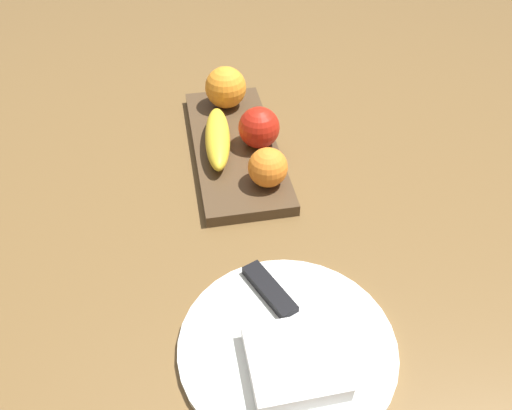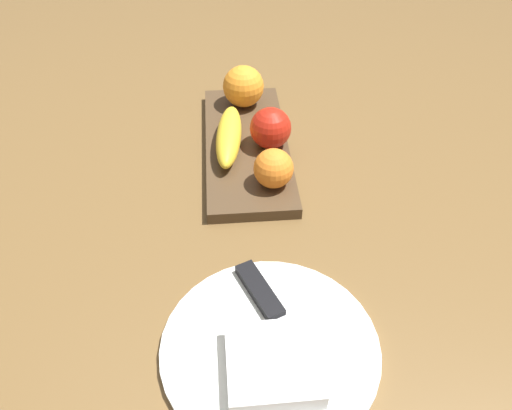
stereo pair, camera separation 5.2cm
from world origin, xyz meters
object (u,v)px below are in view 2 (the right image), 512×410
(orange_near_banana, at_px, (274,168))
(orange_near_apple, at_px, (243,86))
(knife, at_px, (265,300))
(banana, at_px, (229,136))
(dinner_plate, at_px, (270,347))
(apple, at_px, (271,128))
(fruit_tray, at_px, (247,146))
(folded_napkin, at_px, (273,364))

(orange_near_banana, bearing_deg, orange_near_apple, -172.75)
(knife, bearing_deg, orange_near_banana, 148.49)
(orange_near_apple, height_order, knife, orange_near_apple)
(banana, relative_size, dinner_plate, 0.68)
(apple, distance_m, dinner_plate, 0.38)
(orange_near_apple, relative_size, knife, 0.43)
(orange_near_apple, bearing_deg, fruit_tray, -1.35)
(fruit_tray, xyz_separation_m, folded_napkin, (0.42, -0.00, 0.01))
(banana, xyz_separation_m, folded_napkin, (0.41, 0.03, -0.02))
(fruit_tray, height_order, dinner_plate, fruit_tray)
(folded_napkin, bearing_deg, orange_near_apple, 179.70)
(folded_napkin, distance_m, knife, 0.09)
(fruit_tray, bearing_deg, folded_napkin, -0.00)
(knife, bearing_deg, folded_napkin, -23.09)
(fruit_tray, relative_size, orange_near_banana, 5.85)
(fruit_tray, bearing_deg, banana, -70.39)
(fruit_tray, distance_m, apple, 0.06)
(apple, xyz_separation_m, knife, (0.31, -0.04, -0.04))
(apple, xyz_separation_m, banana, (-0.00, -0.07, -0.01))
(fruit_tray, height_order, orange_near_apple, orange_near_apple)
(orange_near_apple, relative_size, dinner_plate, 0.30)
(orange_near_banana, bearing_deg, folded_napkin, -6.16)
(dinner_plate, xyz_separation_m, folded_napkin, (0.03, -0.00, 0.02))
(orange_near_banana, relative_size, folded_napkin, 0.60)
(banana, bearing_deg, folded_napkin, 10.43)
(orange_near_apple, bearing_deg, banana, -14.04)
(banana, xyz_separation_m, dinner_plate, (0.38, 0.03, -0.03))
(banana, distance_m, orange_near_banana, 0.12)
(banana, xyz_separation_m, orange_near_apple, (-0.13, 0.03, 0.02))
(orange_near_apple, bearing_deg, folded_napkin, -0.30)
(orange_near_banana, bearing_deg, banana, -149.19)
(fruit_tray, relative_size, banana, 2.08)
(dinner_plate, distance_m, folded_napkin, 0.04)
(banana, relative_size, folded_napkin, 1.70)
(banana, bearing_deg, apple, 93.06)
(orange_near_apple, relative_size, folded_napkin, 0.75)
(fruit_tray, distance_m, orange_near_apple, 0.13)
(banana, relative_size, orange_near_apple, 2.26)
(fruit_tray, relative_size, knife, 2.03)
(apple, xyz_separation_m, dinner_plate, (0.37, -0.04, -0.05))
(dinner_plate, xyz_separation_m, knife, (-0.06, 0.00, 0.01))
(apple, relative_size, banana, 0.40)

